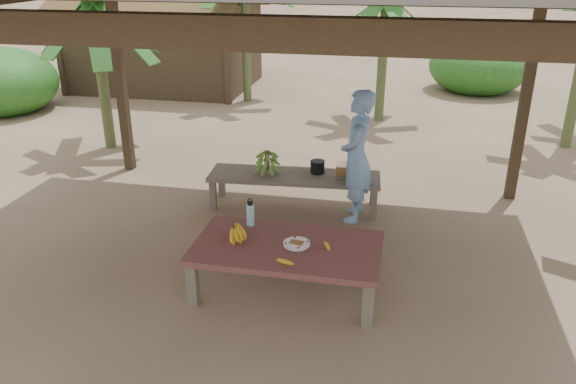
% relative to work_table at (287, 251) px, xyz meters
% --- Properties ---
extents(ground, '(80.00, 80.00, 0.00)m').
position_rel_work_table_xyz_m(ground, '(-0.28, 0.56, -0.43)').
color(ground, brown).
rests_on(ground, ground).
extents(work_table, '(1.80, 1.01, 0.50)m').
position_rel_work_table_xyz_m(work_table, '(0.00, 0.00, 0.00)').
color(work_table, brown).
rests_on(work_table, ground).
extents(bench, '(2.24, 0.75, 0.45)m').
position_rel_work_table_xyz_m(bench, '(-0.31, 1.97, -0.04)').
color(bench, brown).
rests_on(bench, ground).
extents(ripe_banana_bunch, '(0.26, 0.23, 0.15)m').
position_rel_work_table_xyz_m(ripe_banana_bunch, '(-0.55, 0.03, 0.14)').
color(ripe_banana_bunch, yellow).
rests_on(ripe_banana_bunch, work_table).
extents(plate, '(0.26, 0.26, 0.04)m').
position_rel_work_table_xyz_m(plate, '(0.09, 0.01, 0.08)').
color(plate, white).
rests_on(plate, work_table).
extents(loose_banana_front, '(0.18, 0.06, 0.04)m').
position_rel_work_table_xyz_m(loose_banana_front, '(0.05, -0.35, 0.09)').
color(loose_banana_front, yellow).
rests_on(loose_banana_front, work_table).
extents(loose_banana_side, '(0.10, 0.14, 0.04)m').
position_rel_work_table_xyz_m(loose_banana_side, '(0.38, 0.03, 0.09)').
color(loose_banana_side, yellow).
rests_on(loose_banana_side, work_table).
extents(water_flask, '(0.08, 0.08, 0.30)m').
position_rel_work_table_xyz_m(water_flask, '(-0.46, 0.36, 0.19)').
color(water_flask, '#45C2DA').
rests_on(water_flask, work_table).
extents(green_banana_stalk, '(0.30, 0.30, 0.33)m').
position_rel_work_table_xyz_m(green_banana_stalk, '(-0.67, 1.95, 0.18)').
color(green_banana_stalk, '#598C2D').
rests_on(green_banana_stalk, bench).
extents(cooking_pot, '(0.18, 0.18, 0.16)m').
position_rel_work_table_xyz_m(cooking_pot, '(-0.03, 2.10, 0.09)').
color(cooking_pot, black).
rests_on(cooking_pot, bench).
extents(skewer_rack, '(0.19, 0.09, 0.24)m').
position_rel_work_table_xyz_m(skewer_rack, '(0.30, 1.97, 0.14)').
color(skewer_rack, '#A57F47').
rests_on(skewer_rack, bench).
extents(woman, '(0.40, 0.60, 1.64)m').
position_rel_work_table_xyz_m(woman, '(0.49, 1.79, 0.38)').
color(woman, '#6C94CD').
rests_on(woman, ground).
extents(hut, '(4.40, 3.43, 2.85)m').
position_rel_work_table_xyz_m(hut, '(-4.78, 8.56, 0.67)').
color(hut, black).
rests_on(hut, ground).
extents(banana_plant_n, '(1.80, 1.80, 2.58)m').
position_rel_work_table_xyz_m(banana_plant_n, '(0.55, 6.43, 1.67)').
color(banana_plant_n, '#596638').
rests_on(banana_plant_n, ground).
extents(banana_plant_w, '(1.80, 1.80, 2.59)m').
position_rel_work_table_xyz_m(banana_plant_w, '(-3.89, 3.77, 1.68)').
color(banana_plant_w, '#596638').
rests_on(banana_plant_w, ground).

